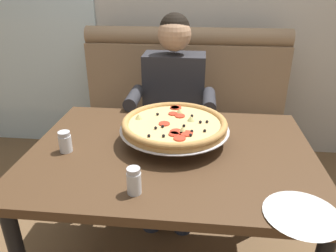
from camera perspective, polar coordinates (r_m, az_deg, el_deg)
The scene contains 8 objects.
booth_bench at distance 2.47m, azimuth 2.62°, elevation -0.85°, with size 1.55×0.78×1.13m.
dining_table at distance 1.51m, azimuth 0.54°, elevation -7.04°, with size 1.29×0.94×0.75m.
diner_main at distance 2.10m, azimuth 0.85°, elevation 3.76°, with size 0.54×0.64×1.27m.
pizza at distance 1.50m, azimuth 1.15°, elevation 0.24°, with size 0.51×0.51×0.12m.
shaker_parmesan at distance 1.18m, azimuth -6.04°, elevation -9.93°, with size 0.05×0.05×0.10m.
shaker_pepper_flakes at distance 1.51m, azimuth -17.72°, elevation -2.90°, with size 0.06×0.06×0.10m.
plate_near_left at distance 1.18m, azimuth 22.70°, elevation -14.04°, with size 0.25×0.25×0.02m.
patio_chair at distance 4.06m, azimuth -16.34°, elevation 10.45°, with size 0.40×0.40×0.86m.
Camera 1 is at (0.12, -1.28, 1.47)m, focal length 34.43 mm.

